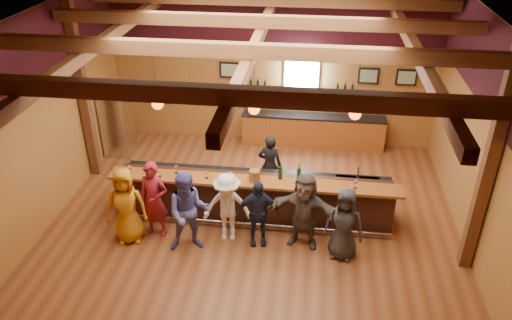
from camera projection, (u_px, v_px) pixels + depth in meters
The scene contains 27 objects.
room at pixel (254, 84), 9.80m from camera, with size 9.04×9.00×4.52m.
bar_counter at pixel (256, 195), 11.20m from camera, with size 6.30×1.07×1.11m.
back_bar_cabinet at pixel (313, 131), 14.18m from camera, with size 4.00×0.52×0.95m.
window at pixel (302, 75), 13.64m from camera, with size 0.95×0.09×0.95m.
framed_pictures at pixel (334, 74), 13.51m from camera, with size 5.35×0.05×0.45m.
wine_shelves at pixel (301, 90), 13.80m from camera, with size 3.00×0.18×0.30m.
pendant_lights at pixel (254, 108), 10.00m from camera, with size 4.24×0.24×1.37m.
stainless_fridge at pixel (117, 124), 13.58m from camera, with size 0.70×0.70×1.80m, color silver.
customer_orange at pixel (126, 206), 10.26m from camera, with size 0.84×0.54×1.71m, color #BE7111.
customer_redvest at pixel (154, 200), 10.43m from camera, with size 0.63×0.42×1.74m, color maroon.
customer_denim at pixel (189, 212), 10.00m from camera, with size 0.87×0.68×1.79m, color #5358A7.
customer_white at pixel (227, 207), 10.32m from camera, with size 1.02×0.59×1.58m, color silver.
customer_navy at pixel (257, 213), 10.21m from camera, with size 0.88×0.37×1.51m, color #1C2038.
customer_brown at pixel (304, 211), 10.13m from camera, with size 1.57×0.50×1.69m, color #4D433E.
customer_dark at pixel (344, 224), 9.82m from camera, with size 0.77×0.50×1.58m, color #2A2A2C.
bartender at pixel (270, 165), 11.92m from camera, with size 0.56×0.37×1.53m, color black.
ice_bucket at pixel (255, 176), 10.56m from camera, with size 0.24×0.24×0.26m, color brown.
bottle_a at pixel (280, 173), 10.62m from camera, with size 0.08×0.08×0.39m.
bottle_b at pixel (299, 174), 10.59m from camera, with size 0.08×0.08×0.38m.
glass_a at pixel (129, 168), 10.81m from camera, with size 0.09×0.09×0.20m.
glass_b at pixel (160, 172), 10.71m from camera, with size 0.08×0.08×0.17m.
glass_c at pixel (176, 168), 10.83m from camera, with size 0.09×0.09×0.20m.
glass_d at pixel (206, 173), 10.66m from camera, with size 0.08×0.08×0.18m.
glass_e at pixel (230, 174), 10.62m from camera, with size 0.08×0.08×0.19m.
glass_f at pixel (298, 181), 10.38m from camera, with size 0.08×0.08×0.19m.
glass_g at pixel (310, 179), 10.46m from camera, with size 0.08×0.08×0.17m.
glass_h at pixel (356, 183), 10.29m from camera, with size 0.09×0.09×0.20m.
Camera 1 is at (1.18, -9.13, 6.72)m, focal length 35.00 mm.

